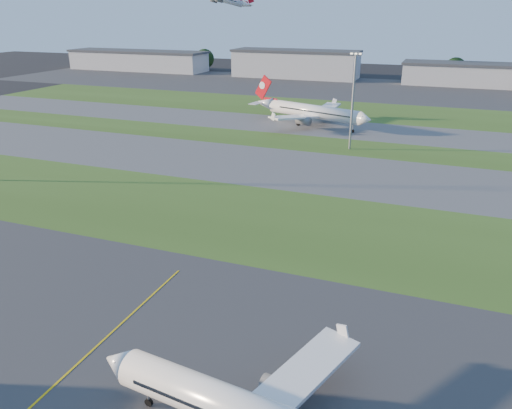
% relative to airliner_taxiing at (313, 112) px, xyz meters
% --- Properties ---
extents(grass_strip_a, '(300.00, 34.00, 0.01)m').
position_rel_airliner_taxiing_xyz_m(grass_strip_a, '(2.36, -81.36, -4.66)').
color(grass_strip_a, '#36531B').
rests_on(grass_strip_a, ground).
extents(taxiway_a, '(300.00, 32.00, 0.01)m').
position_rel_airliner_taxiing_xyz_m(taxiway_a, '(2.36, -48.36, -4.66)').
color(taxiway_a, '#515154').
rests_on(taxiway_a, ground).
extents(grass_strip_b, '(300.00, 18.00, 0.01)m').
position_rel_airliner_taxiing_xyz_m(grass_strip_b, '(2.36, -23.36, -4.66)').
color(grass_strip_b, '#36531B').
rests_on(grass_strip_b, ground).
extents(taxiway_b, '(300.00, 26.00, 0.01)m').
position_rel_airliner_taxiing_xyz_m(taxiway_b, '(2.36, -1.36, -4.66)').
color(taxiway_b, '#515154').
rests_on(taxiway_b, ground).
extents(grass_strip_c, '(300.00, 40.00, 0.01)m').
position_rel_airliner_taxiing_xyz_m(grass_strip_c, '(2.36, 31.64, -4.66)').
color(grass_strip_c, '#36531B').
rests_on(grass_strip_c, ground).
extents(apron_far, '(400.00, 80.00, 0.01)m').
position_rel_airliner_taxiing_xyz_m(apron_far, '(2.36, 91.64, -4.66)').
color(apron_far, '#333335').
rests_on(apron_far, ground).
extents(airliner_taxiing, '(40.89, 34.57, 13.30)m').
position_rel_airliner_taxiing_xyz_m(airliner_taxiing, '(0.00, 0.00, 0.00)').
color(airliner_taxiing, white).
rests_on(airliner_taxiing, ground).
extents(light_mast_centre, '(3.20, 0.70, 25.80)m').
position_rel_airliner_taxiing_xyz_m(light_mast_centre, '(17.36, -25.36, 10.14)').
color(light_mast_centre, gray).
rests_on(light_mast_centre, ground).
extents(hangar_far_west, '(91.80, 23.00, 12.20)m').
position_rel_airliner_taxiing_xyz_m(hangar_far_west, '(-147.64, 121.64, 1.47)').
color(hangar_far_west, '#9EA0A6').
rests_on(hangar_far_west, ground).
extents(hangar_west, '(71.40, 23.00, 15.20)m').
position_rel_airliner_taxiing_xyz_m(hangar_west, '(-42.64, 121.64, 2.97)').
color(hangar_west, '#9EA0A6').
rests_on(hangar_west, ground).
extents(hangar_east, '(81.60, 23.00, 11.20)m').
position_rel_airliner_taxiing_xyz_m(hangar_east, '(57.36, 121.64, 0.97)').
color(hangar_east, '#9EA0A6').
rests_on(hangar_east, ground).
extents(tree_far_west, '(11.00, 11.00, 12.00)m').
position_rel_airliner_taxiing_xyz_m(tree_far_west, '(-187.64, 134.64, 1.82)').
color(tree_far_west, black).
rests_on(tree_far_west, ground).
extents(tree_west, '(12.10, 12.10, 13.20)m').
position_rel_airliner_taxiing_xyz_m(tree_west, '(-107.64, 136.64, 2.47)').
color(tree_west, black).
rests_on(tree_west, ground).
extents(tree_mid_west, '(9.90, 9.90, 10.80)m').
position_rel_airliner_taxiing_xyz_m(tree_mid_west, '(-17.64, 132.64, 1.17)').
color(tree_mid_west, black).
rests_on(tree_mid_west, ground).
extents(tree_mid_east, '(11.55, 11.55, 12.60)m').
position_rel_airliner_taxiing_xyz_m(tree_mid_east, '(42.36, 135.64, 2.14)').
color(tree_mid_east, black).
rests_on(tree_mid_east, ground).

